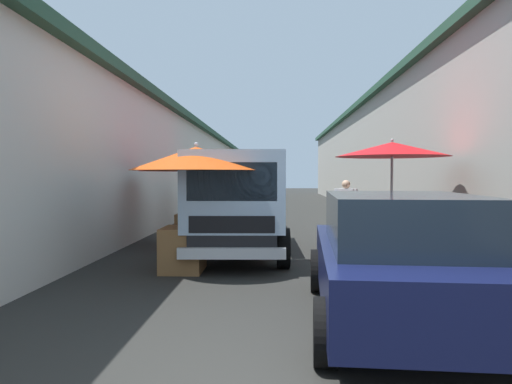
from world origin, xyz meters
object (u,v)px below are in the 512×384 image
object	(u,v)px
fruit_stall_near_right	(192,169)
hatchback_car	(399,258)
fruit_stall_near_left	(194,175)
fruit_stall_far_left	(228,176)
delivery_truck	(236,207)
fruit_stall_far_right	(391,168)
vendor_by_crates	(346,207)
plastic_stool	(423,256)

from	to	relation	value
fruit_stall_near_right	hatchback_car	size ratio (longest dim) A/B	0.62
fruit_stall_near_right	fruit_stall_near_left	xyz separation A→B (m)	(-3.16, -0.59, -0.14)
fruit_stall_far_left	delivery_truck	world-z (taller)	fruit_stall_far_left
fruit_stall_far_right	fruit_stall_near_right	bearing A→B (deg)	79.56
vendor_by_crates	fruit_stall_near_left	bearing A→B (deg)	139.02
fruit_stall_near_left	delivery_truck	world-z (taller)	fruit_stall_near_left
fruit_stall_near_right	delivery_truck	size ratio (longest dim) A/B	0.51
fruit_stall_far_left	plastic_stool	size ratio (longest dim) A/B	5.75
fruit_stall_near_right	delivery_truck	xyz separation A→B (m)	(-2.18, -1.24, -0.77)
fruit_stall_far_left	plastic_stool	bearing A→B (deg)	-151.19
fruit_stall_near_left	delivery_truck	bearing A→B (deg)	-33.83
hatchback_car	vendor_by_crates	world-z (taller)	vendor_by_crates
vendor_by_crates	plastic_stool	size ratio (longest dim) A/B	3.54
fruit_stall_far_left	vendor_by_crates	xyz separation A→B (m)	(-3.25, -3.25, -0.76)
fruit_stall_far_left	delivery_truck	size ratio (longest dim) A/B	0.50
fruit_stall_far_left	fruit_stall_near_right	world-z (taller)	fruit_stall_near_right
hatchback_car	vendor_by_crates	bearing A→B (deg)	-3.42
plastic_stool	delivery_truck	bearing A→B (deg)	68.82
delivery_truck	fruit_stall_near_left	bearing A→B (deg)	146.17
fruit_stall_far_right	vendor_by_crates	world-z (taller)	fruit_stall_far_right
hatchback_car	plastic_stool	bearing A→B (deg)	-22.82
plastic_stool	fruit_stall_near_right	bearing A→B (deg)	52.34
vendor_by_crates	fruit_stall_far_left	bearing A→B (deg)	44.93
fruit_stall_far_left	fruit_stall_near_left	xyz separation A→B (m)	(-6.88, -0.10, 0.02)
hatchback_car	vendor_by_crates	xyz separation A→B (m)	(6.42, -0.38, 0.14)
fruit_stall_far_left	hatchback_car	world-z (taller)	fruit_stall_far_left
fruit_stall_far_right	plastic_stool	xyz separation A→B (m)	(-2.58, 0.10, -1.48)
hatchback_car	plastic_stool	world-z (taller)	hatchback_car
fruit_stall_near_left	delivery_truck	size ratio (longest dim) A/B	0.46
fruit_stall_near_right	plastic_stool	size ratio (longest dim) A/B	5.77
delivery_truck	vendor_by_crates	size ratio (longest dim) A/B	3.22
hatchback_car	delivery_truck	bearing A→B (deg)	29.35
fruit_stall_far_left	fruit_stall_near_right	xyz separation A→B (m)	(-3.73, 0.50, 0.16)
fruit_stall_near_right	fruit_stall_near_left	bearing A→B (deg)	-169.38
delivery_truck	plastic_stool	xyz separation A→B (m)	(-1.23, -3.18, -0.71)
hatchback_car	plastic_stool	xyz separation A→B (m)	(2.53, -1.06, -0.41)
fruit_stall_near_right	fruit_stall_near_left	world-z (taller)	fruit_stall_near_right
fruit_stall_far_right	delivery_truck	distance (m)	3.63
fruit_stall_near_right	plastic_stool	bearing A→B (deg)	-127.66
fruit_stall_far_right	plastic_stool	distance (m)	2.98
vendor_by_crates	fruit_stall_far_right	bearing A→B (deg)	-149.23
fruit_stall_far_right	delivery_truck	size ratio (longest dim) A/B	0.50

